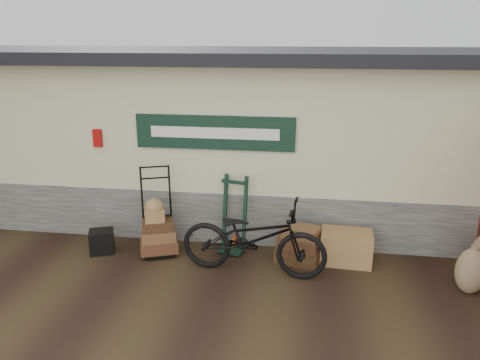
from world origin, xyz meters
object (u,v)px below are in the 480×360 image
object	(u,v)px
black_trunk	(102,241)
porter_trolley	(157,210)
green_barrow	(234,214)
suitcase_stack	(299,244)
bicycle	(253,234)
wicker_hamper	(346,247)

from	to	relation	value
black_trunk	porter_trolley	bearing A→B (deg)	11.92
green_barrow	suitcase_stack	world-z (taller)	green_barrow
suitcase_stack	bicycle	xyz separation A→B (m)	(-0.67, -0.46, 0.34)
porter_trolley	suitcase_stack	world-z (taller)	porter_trolley
green_barrow	wicker_hamper	bearing A→B (deg)	7.29
green_barrow	bicycle	distance (m)	0.84
porter_trolley	black_trunk	world-z (taller)	porter_trolley
suitcase_stack	black_trunk	distance (m)	3.24
wicker_hamper	black_trunk	size ratio (longest dim) A/B	2.07
wicker_hamper	bicycle	world-z (taller)	bicycle
suitcase_stack	wicker_hamper	size ratio (longest dim) A/B	0.88
wicker_hamper	suitcase_stack	bearing A→B (deg)	-172.26
porter_trolley	black_trunk	bearing A→B (deg)	171.58
porter_trolley	suitcase_stack	xyz separation A→B (m)	(2.32, -0.06, -0.42)
wicker_hamper	bicycle	bearing A→B (deg)	-158.39
black_trunk	suitcase_stack	bearing A→B (deg)	2.34
black_trunk	bicycle	world-z (taller)	bicycle
bicycle	green_barrow	bearing A→B (deg)	34.68
porter_trolley	wicker_hamper	xyz separation A→B (m)	(3.06, 0.04, -0.47)
suitcase_stack	black_trunk	xyz separation A→B (m)	(-3.23, -0.13, -0.12)
suitcase_stack	black_trunk	size ratio (longest dim) A/B	1.81
wicker_hamper	bicycle	xyz separation A→B (m)	(-1.41, -0.56, 0.38)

